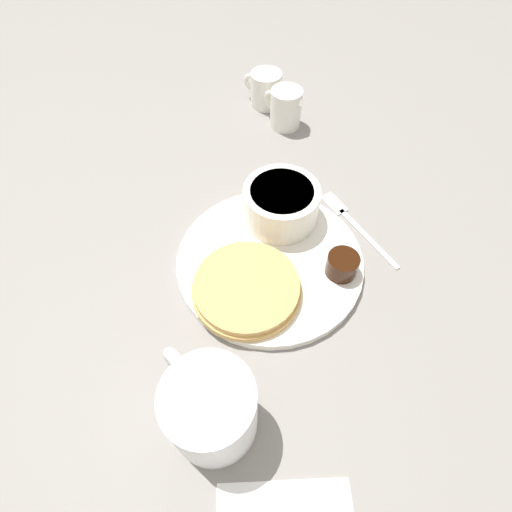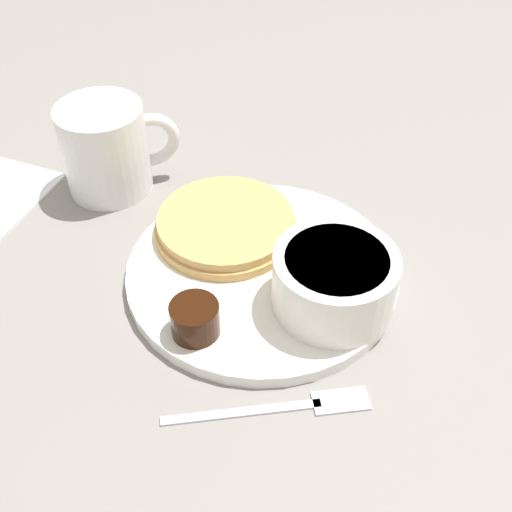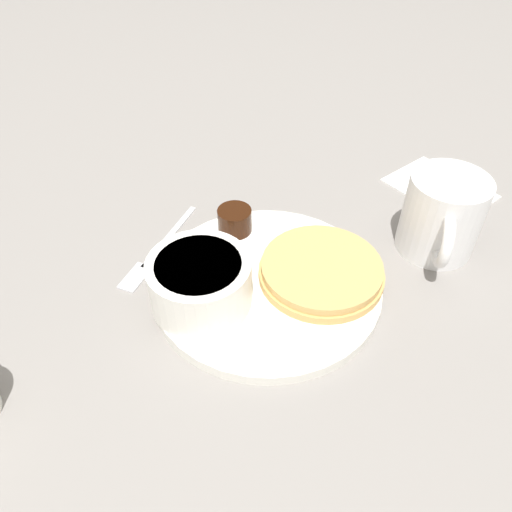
{
  "view_description": "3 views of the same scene",
  "coord_description": "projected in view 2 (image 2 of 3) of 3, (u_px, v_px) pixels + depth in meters",
  "views": [
    {
      "loc": [
        0.07,
        0.28,
        0.43
      ],
      "look_at": [
        0.02,
        0.0,
        0.03
      ],
      "focal_mm": 28.0,
      "sensor_mm": 36.0,
      "label": 1
    },
    {
      "loc": [
        -0.39,
        -0.09,
        0.4
      ],
      "look_at": [
        -0.0,
        0.01,
        0.03
      ],
      "focal_mm": 45.0,
      "sensor_mm": 36.0,
      "label": 2
    },
    {
      "loc": [
        0.24,
        -0.27,
        0.38
      ],
      "look_at": [
        -0.01,
        -0.01,
        0.04
      ],
      "focal_mm": 35.0,
      "sensor_mm": 36.0,
      "label": 3
    }
  ],
  "objects": [
    {
      "name": "ground_plane",
      "position": [
        262.0,
        277.0,
        0.57
      ],
      "size": [
        4.0,
        4.0,
        0.0
      ],
      "primitive_type": "plane",
      "color": "gray"
    },
    {
      "name": "plate",
      "position": [
        262.0,
        272.0,
        0.56
      ],
      "size": [
        0.24,
        0.24,
        0.01
      ],
      "color": "white",
      "rests_on": "ground_plane"
    },
    {
      "name": "pancake_stack",
      "position": [
        226.0,
        225.0,
        0.59
      ],
      "size": [
        0.13,
        0.13,
        0.02
      ],
      "color": "tan",
      "rests_on": "plate"
    },
    {
      "name": "bowl",
      "position": [
        335.0,
        279.0,
        0.51
      ],
      "size": [
        0.1,
        0.1,
        0.05
      ],
      "color": "white",
      "rests_on": "plate"
    },
    {
      "name": "syrup_cup",
      "position": [
        195.0,
        319.0,
        0.5
      ],
      "size": [
        0.04,
        0.04,
        0.03
      ],
      "color": "black",
      "rests_on": "plate"
    },
    {
      "name": "butter_ramekin",
      "position": [
        339.0,
        307.0,
        0.5
      ],
      "size": [
        0.05,
        0.05,
        0.04
      ],
      "color": "white",
      "rests_on": "plate"
    },
    {
      "name": "coffee_mug",
      "position": [
        108.0,
        149.0,
        0.63
      ],
      "size": [
        0.09,
        0.11,
        0.09
      ],
      "color": "white",
      "rests_on": "ground_plane"
    },
    {
      "name": "fork",
      "position": [
        292.0,
        406.0,
        0.47
      ],
      "size": [
        0.07,
        0.15,
        0.0
      ],
      "color": "silver",
      "rests_on": "ground_plane"
    }
  ]
}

